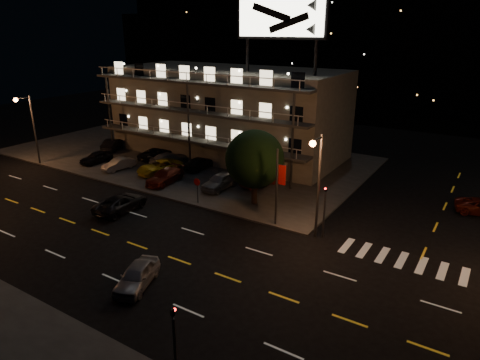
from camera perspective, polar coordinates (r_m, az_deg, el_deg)
The scene contains 23 objects.
ground at distance 31.31m, azimuth -10.94°, elevation -9.50°, with size 140.00×140.00×0.00m, color black.
curb_nw at distance 53.80m, azimuth -7.50°, elevation 3.31°, with size 44.00×24.00×0.15m, color #353533.
motel at distance 53.23m, azimuth -1.65°, elevation 9.13°, with size 28.00×13.80×18.10m.
hill_backdrop at distance 91.91m, azimuth 17.08°, elevation 16.65°, with size 120.00×25.00×24.00m.
streetlight_nw at distance 53.91m, azimuth -26.16°, elevation 6.85°, with size 0.44×1.92×8.00m.
streetlight_nc at distance 31.19m, azimuth 10.28°, elevation 0.43°, with size 0.44×1.92×8.00m.
signal_nw at distance 32.36m, azimuth 11.22°, elevation -3.45°, with size 0.20×0.27×4.60m.
signal_sw at distance 19.58m, azimuth -8.74°, elevation -20.26°, with size 0.20×0.27×4.60m.
banner_north at distance 33.42m, azimuth 5.02°, elevation -0.80°, with size 0.83×0.16×6.40m.
stop_sign at distance 38.27m, azimuth -5.73°, elevation -0.87°, with size 0.91×0.11×2.61m.
tree at distance 37.22m, azimuth 1.91°, elevation 2.59°, with size 5.35×5.15×6.73m.
lot_car_0 at distance 52.56m, azimuth -18.60°, elevation 2.88°, with size 1.57×3.91×1.33m, color black.
lot_car_1 at distance 49.40m, azimuth -15.88°, elevation 2.06°, with size 1.30×3.74×1.23m, color gray.
lot_car_2 at distance 47.06m, azimuth -10.68°, elevation 1.73°, with size 2.33×5.06×1.41m, color gold.
lot_car_3 at distance 43.99m, azimuth -9.96°, elevation 0.49°, with size 1.95×4.80×1.39m, color #5D170D.
lot_car_4 at distance 41.87m, azimuth -2.66°, elevation -0.12°, with size 1.81×4.49×1.53m, color gray.
lot_car_5 at distance 57.57m, azimuth -16.44°, elevation 4.60°, with size 1.58×4.52×1.49m, color black.
lot_car_6 at distance 52.20m, azimuth -10.95°, elevation 3.47°, with size 2.27×4.92×1.37m, color black.
lot_car_7 at distance 49.97m, azimuth -9.45°, elevation 2.84°, with size 1.92×4.73×1.37m, color gray.
lot_car_8 at distance 47.86m, azimuth -5.46°, elevation 2.30°, with size 1.66×4.14×1.41m, color black.
lot_car_9 at distance 42.54m, azimuth 2.76°, elevation 0.16°, with size 1.55×4.44×1.46m, color #5D170D.
road_car_east at distance 27.63m, azimuth -13.57°, elevation -12.28°, with size 1.66×4.13×1.41m, color gray.
road_car_west at distance 38.53m, azimuth -15.60°, elevation -2.99°, with size 2.34×5.07×1.41m, color black.
Camera 1 is at (19.28, -19.53, 15.06)m, focal length 32.00 mm.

